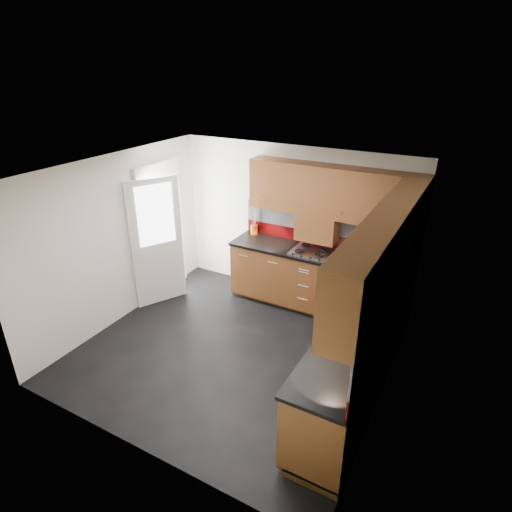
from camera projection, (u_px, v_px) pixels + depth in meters
The scene contains 14 objects.
room at pixel (232, 247), 5.05m from camera, with size 4.00×3.80×2.64m.
base_cabinets at pixel (332, 318), 5.60m from camera, with size 2.70×3.20×0.95m.
countertop at pixel (334, 285), 5.39m from camera, with size 2.72×3.22×0.04m.
backsplash at pixel (358, 262), 5.35m from camera, with size 2.70×3.20×0.54m.
upper_cabinets at pixel (356, 217), 4.99m from camera, with size 2.50×3.20×0.72m.
extractor_hood at pixel (317, 227), 6.24m from camera, with size 0.60×0.33×0.40m, color #572F13.
glass_cabinet at pixel (404, 214), 4.99m from camera, with size 0.32×0.80×0.66m.
back_door at pixel (160, 235), 6.61m from camera, with size 0.42×1.19×2.04m.
gas_hob at pixel (312, 252), 6.25m from camera, with size 0.59×0.52×0.05m.
utensil_pot at pixel (254, 228), 6.88m from camera, with size 0.12×0.12×0.42m.
toaster at pixel (395, 259), 5.83m from camera, with size 0.32×0.26×0.20m.
food_processor at pixel (376, 296), 4.87m from camera, with size 0.16×0.16×0.26m.
paper_towel at pixel (386, 287), 5.08m from camera, with size 0.11×0.11×0.23m, color white.
orange_cloth at pixel (384, 281), 5.44m from camera, with size 0.14×0.12×0.01m, color #DE4D18.
Camera 1 is at (2.47, -3.92, 3.53)m, focal length 30.00 mm.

